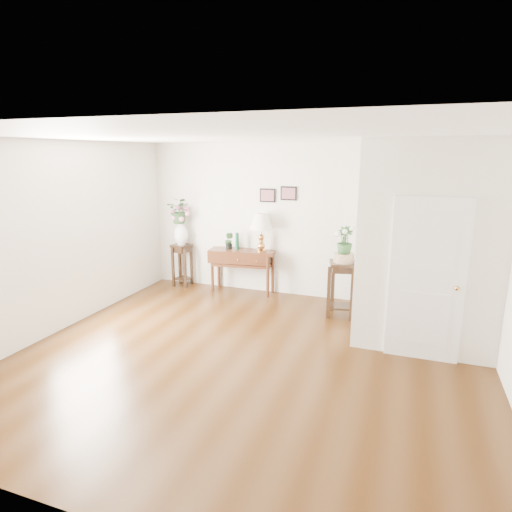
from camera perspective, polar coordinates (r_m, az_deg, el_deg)
The scene contains 20 objects.
floor at distance 5.73m, azimuth -1.05°, elevation -13.48°, with size 6.00×5.50×0.02m, color #432811.
ceiling at distance 5.11m, azimuth -1.19°, elevation 15.74°, with size 6.00×5.50×0.02m, color white.
wall_back at distance 7.83m, azimuth 6.11°, elevation 4.62°, with size 6.00×0.02×2.80m, color silver.
wall_front at distance 2.98m, azimuth -20.77°, elevation -11.23°, with size 6.00×0.02×2.80m, color silver.
wall_left at distance 6.89m, azimuth -25.13°, elevation 2.19°, with size 0.02×5.50×2.80m, color silver.
partition at distance 6.66m, azimuth 21.84°, elevation 2.14°, with size 1.80×1.95×2.80m, color silver.
door at distance 5.76m, azimuth 21.79°, elevation -3.10°, with size 0.90×0.05×2.10m, color white.
art_print_left at distance 7.93m, azimuth 1.55°, elevation 8.08°, with size 0.30×0.02×0.25m, color black.
art_print_right at distance 7.81m, azimuth 4.37°, elevation 8.33°, with size 0.30×0.02×0.25m, color black.
wall_ornament at distance 6.72m, azimuth 14.22°, elevation 8.41°, with size 0.51×0.51×0.07m, color tan.
console_table at distance 8.17m, azimuth -1.84°, elevation -2.01°, with size 1.24×0.41×0.83m, color #3C2013.
table_lamp at distance 7.87m, azimuth 0.71°, elevation 3.11°, with size 0.41×0.41×0.72m, color #AF7A36.
green_vase at distance 8.07m, azimuth -2.53°, elevation 2.06°, with size 0.07×0.07×0.32m, color #0D3F25.
potted_plant at distance 8.14m, azimuth -3.62°, elevation 2.02°, with size 0.17×0.14×0.31m, color #274E25.
plant_stand_a at distance 8.70m, azimuth -9.80°, elevation -1.19°, with size 0.33×0.33×0.84m, color black.
porcelain_vase at distance 8.56m, azimuth -9.98°, elevation 3.00°, with size 0.27×0.27×0.47m, color white, non-canonical shape.
lily_arrangement at distance 8.50m, azimuth -10.09°, elevation 5.85°, with size 0.46×0.40×0.51m, color #274E25.
plant_stand_b at distance 7.11m, azimuth 11.42°, elevation -4.35°, with size 0.43×0.43×0.91m, color black.
ceramic_bowl at distance 6.96m, azimuth 11.63°, elevation -0.17°, with size 0.33×0.33×0.15m, color tan.
narcissus at distance 6.91m, azimuth 11.73°, elevation 1.99°, with size 0.25×0.25×0.46m, color #274E25.
Camera 1 is at (1.83, -4.77, 2.60)m, focal length 30.00 mm.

